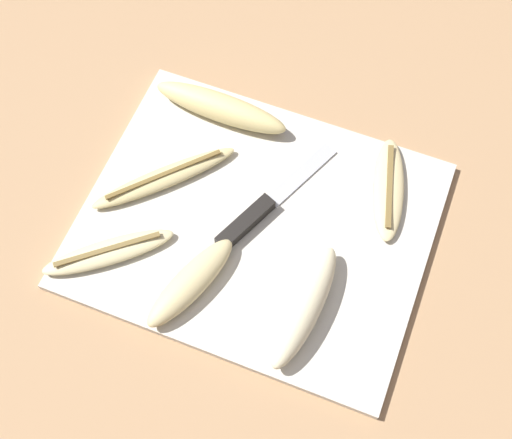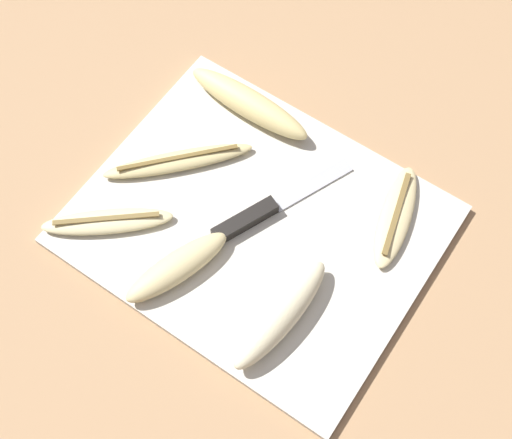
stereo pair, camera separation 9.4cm
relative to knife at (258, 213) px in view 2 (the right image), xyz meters
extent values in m
plane|color=tan|center=(0.00, -0.01, -0.02)|extent=(4.00, 4.00, 0.00)
cube|color=beige|center=(0.00, -0.01, -0.01)|extent=(0.45, 0.37, 0.01)
cube|color=black|center=(-0.01, -0.02, 0.00)|extent=(0.06, 0.09, 0.02)
cube|color=#B7BABF|center=(0.03, 0.08, -0.01)|extent=(0.07, 0.12, 0.00)
ellipsoid|color=beige|center=(0.15, 0.10, 0.00)|extent=(0.08, 0.16, 0.02)
cube|color=olive|center=(0.15, 0.10, 0.01)|extent=(0.04, 0.12, 0.00)
ellipsoid|color=beige|center=(-0.04, -0.12, 0.01)|extent=(0.09, 0.16, 0.03)
ellipsoid|color=#DBC684|center=(-0.14, 0.00, 0.00)|extent=(0.17, 0.17, 0.02)
cube|color=brown|center=(-0.14, 0.00, 0.01)|extent=(0.12, 0.13, 0.00)
ellipsoid|color=beige|center=(0.10, -0.10, 0.01)|extent=(0.06, 0.18, 0.04)
ellipsoid|color=beige|center=(-0.16, -0.12, 0.00)|extent=(0.16, 0.14, 0.02)
cube|color=olive|center=(-0.16, -0.12, 0.01)|extent=(0.11, 0.09, 0.00)
ellipsoid|color=#EDD689|center=(-0.11, 0.13, 0.01)|extent=(0.20, 0.05, 0.04)
camera|label=1|loc=(0.15, -0.40, 0.84)|focal=50.00mm
camera|label=2|loc=(0.24, -0.35, 0.84)|focal=50.00mm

